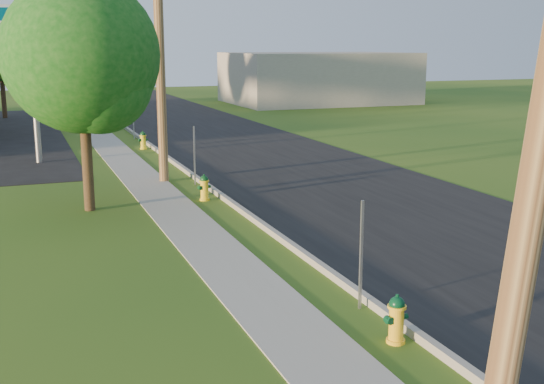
% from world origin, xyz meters
% --- Properties ---
extents(road, '(8.00, 120.00, 0.02)m').
position_xyz_m(road, '(4.50, 10.00, 0.01)').
color(road, black).
rests_on(road, ground).
extents(curb, '(0.15, 120.00, 0.15)m').
position_xyz_m(curb, '(0.50, 10.00, 0.07)').
color(curb, gray).
rests_on(curb, ground).
extents(sidewalk, '(1.50, 120.00, 0.03)m').
position_xyz_m(sidewalk, '(-1.25, 10.00, 0.01)').
color(sidewalk, gray).
rests_on(sidewalk, ground).
extents(utility_pole_mid, '(1.40, 0.32, 9.80)m').
position_xyz_m(utility_pole_mid, '(-0.60, 17.00, 4.95)').
color(utility_pole_mid, brown).
rests_on(utility_pole_mid, ground).
extents(utility_pole_far, '(1.40, 0.32, 9.50)m').
position_xyz_m(utility_pole_far, '(-0.60, 35.00, 4.80)').
color(utility_pole_far, brown).
rests_on(utility_pole_far, ground).
extents(sign_post_near, '(0.05, 0.04, 2.00)m').
position_xyz_m(sign_post_near, '(0.25, 4.20, 1.00)').
color(sign_post_near, gray).
rests_on(sign_post_near, ground).
extents(sign_post_mid, '(0.05, 0.04, 2.00)m').
position_xyz_m(sign_post_mid, '(0.25, 16.00, 1.00)').
color(sign_post_mid, gray).
rests_on(sign_post_mid, ground).
extents(sign_post_far, '(0.05, 0.04, 2.00)m').
position_xyz_m(sign_post_far, '(0.25, 28.20, 1.00)').
color(sign_post_far, gray).
rests_on(sign_post_far, ground).
extents(price_pylon, '(0.34, 2.04, 6.85)m').
position_xyz_m(price_pylon, '(-4.50, 22.50, 5.43)').
color(price_pylon, gray).
rests_on(price_pylon, ground).
extents(distant_building, '(14.00, 10.00, 4.00)m').
position_xyz_m(distant_building, '(18.00, 45.00, 2.00)').
color(distant_building, gray).
rests_on(distant_building, ground).
extents(tree_verge, '(4.31, 4.31, 6.53)m').
position_xyz_m(tree_verge, '(-3.38, 13.52, 4.20)').
color(tree_verge, '#322313').
rests_on(tree_verge, ground).
extents(tree_lot, '(4.56, 4.56, 6.91)m').
position_xyz_m(tree_lot, '(-5.76, 40.99, 4.45)').
color(tree_lot, '#322313').
rests_on(tree_lot, ground).
extents(hydrant_near, '(0.42, 0.38, 0.82)m').
position_xyz_m(hydrant_near, '(0.11, 2.72, 0.40)').
color(hydrant_near, yellow).
rests_on(hydrant_near, ground).
extents(hydrant_mid, '(0.42, 0.38, 0.81)m').
position_xyz_m(hydrant_mid, '(-0.07, 13.63, 0.40)').
color(hydrant_mid, yellow).
rests_on(hydrant_mid, ground).
extents(hydrant_far, '(0.43, 0.38, 0.83)m').
position_xyz_m(hydrant_far, '(0.07, 24.68, 0.41)').
color(hydrant_far, yellow).
rests_on(hydrant_far, ground).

